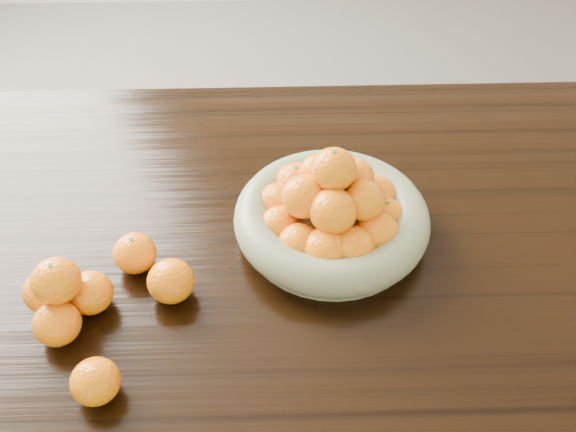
{
  "coord_description": "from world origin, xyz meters",
  "views": [
    {
      "loc": [
        -0.0,
        -0.8,
        1.59
      ],
      "look_at": [
        0.02,
        -0.02,
        0.83
      ],
      "focal_mm": 40.0,
      "sensor_mm": 36.0,
      "label": 1
    }
  ],
  "objects_px": {
    "dining_table": "(278,272)",
    "loose_orange_0": "(135,253)",
    "orange_pyramid": "(63,297)",
    "fruit_bowl": "(332,213)"
  },
  "relations": [
    {
      "from": "dining_table",
      "to": "loose_orange_0",
      "type": "height_order",
      "value": "loose_orange_0"
    },
    {
      "from": "dining_table",
      "to": "orange_pyramid",
      "type": "distance_m",
      "value": 0.4
    },
    {
      "from": "dining_table",
      "to": "orange_pyramid",
      "type": "bearing_deg",
      "value": -155.0
    },
    {
      "from": "fruit_bowl",
      "to": "dining_table",
      "type": "bearing_deg",
      "value": -172.24
    },
    {
      "from": "orange_pyramid",
      "to": "loose_orange_0",
      "type": "relative_size",
      "value": 1.96
    },
    {
      "from": "orange_pyramid",
      "to": "loose_orange_0",
      "type": "bearing_deg",
      "value": 46.65
    },
    {
      "from": "dining_table",
      "to": "loose_orange_0",
      "type": "distance_m",
      "value": 0.28
    },
    {
      "from": "fruit_bowl",
      "to": "loose_orange_0",
      "type": "distance_m",
      "value": 0.35
    },
    {
      "from": "fruit_bowl",
      "to": "orange_pyramid",
      "type": "xyz_separation_m",
      "value": [
        -0.44,
        -0.17,
        -0.0
      ]
    },
    {
      "from": "orange_pyramid",
      "to": "fruit_bowl",
      "type": "bearing_deg",
      "value": 21.45
    }
  ]
}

